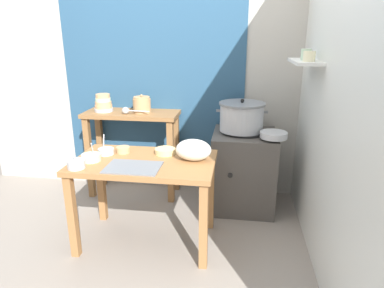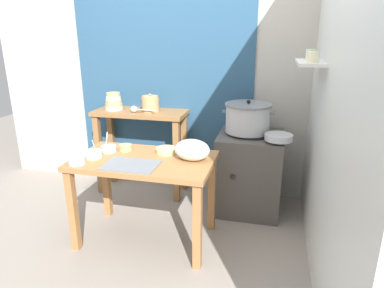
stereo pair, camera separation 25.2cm
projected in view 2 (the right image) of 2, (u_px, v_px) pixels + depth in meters
ground_plane at (145, 235)px, 2.95m from camera, size 9.00×9.00×0.00m
wall_back at (186, 70)px, 3.54m from camera, size 4.40×0.12×2.60m
wall_right at (332, 87)px, 2.41m from camera, size 0.30×3.20×2.60m
prep_table at (144, 171)px, 2.72m from camera, size 1.10×0.66×0.72m
back_shelf_table at (141, 131)px, 3.58m from camera, size 0.96×0.40×0.90m
stove_block at (249, 172)px, 3.29m from camera, size 0.60×0.61×0.78m
steamer_pot at (248, 118)px, 3.15m from camera, size 0.48×0.43×0.31m
clay_pot at (150, 104)px, 3.46m from camera, size 0.18×0.18×0.18m
bowl_stack_enamel at (114, 102)px, 3.55m from camera, size 0.19×0.19×0.18m
ladle at (135, 109)px, 3.42m from camera, size 0.28×0.07×0.07m
serving_tray at (131, 165)px, 2.54m from camera, size 0.40×0.28×0.01m
plastic_bag at (192, 150)px, 2.62m from camera, size 0.28×0.18×0.17m
wide_pan at (279, 137)px, 2.94m from camera, size 0.24×0.24×0.05m
prep_bowl_0 at (109, 148)px, 2.84m from camera, size 0.13×0.13×0.16m
prep_bowl_1 at (77, 160)px, 2.56m from camera, size 0.13×0.13×0.17m
prep_bowl_2 at (166, 150)px, 2.80m from camera, size 0.17×0.17×0.04m
prep_bowl_3 at (93, 154)px, 2.70m from camera, size 0.15×0.15×0.16m
prep_bowl_4 at (126, 147)px, 2.86m from camera, size 0.11×0.11×0.05m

